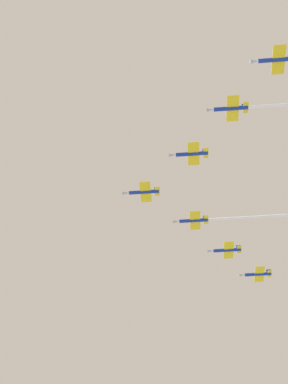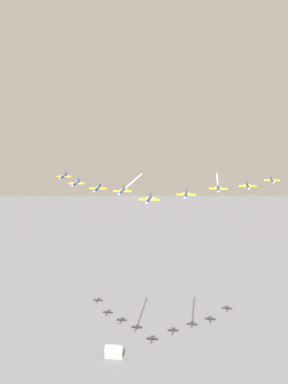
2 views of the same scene
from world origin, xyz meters
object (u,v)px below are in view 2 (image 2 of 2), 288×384
Objects in this scene: jet_tail_end at (64,177)px; jet_lead at (149,200)px; jet_starboard_outer at (98,189)px; jet_center_rear at (248,186)px; hangar at (115,351)px; jet_port_outer at (218,183)px; jet_port_trail at (76,183)px; jet_starboard_trail at (272,180)px; jet_port_inner at (186,195)px; jet_starboard_inner at (130,185)px.

jet_lead is at bearing 133.39° from jet_tail_end.
jet_starboard_outer is 81.24m from jet_center_rear.
hangar is 1.23× the size of jet_lead.
jet_starboard_outer is at bearing 16.60° from jet_port_outer.
jet_port_outer is 4.74× the size of jet_port_trail.
hangar is 180.81m from jet_center_rear.
jet_tail_end is (24.00, -17.47, 0.15)m from jet_port_trail.
jet_port_trail is at bearing 122.70° from jet_tail_end.
jet_port_trail is 1.00× the size of jet_tail_end.
jet_tail_end reaches higher than jet_port_trail.
jet_starboard_trail is at bearing -158.51° from jet_starboard_outer.
jet_tail_end is (84.38, -40.02, -0.24)m from jet_lead.
jet_port_inner is at bearing 122.49° from hangar.
jet_lead is 58.66m from jet_port_outer.
hangar is 156.37m from jet_port_trail.
jet_lead is at bearing 56.84° from jet_port_outer.
jet_port_trail is at bearing 84.29° from hangar.
jet_port_inner is 1.00× the size of jet_starboard_trail.
jet_lead is 93.39m from jet_starboard_trail.
jet_starboard_inner is 32.42m from jet_port_trail.
jet_port_inner is 69.07m from jet_port_trail.
jet_starboard_inner is at bearing 12.67° from jet_port_outer.
jet_port_outer reaches higher than jet_port_inner.
hangar is at bearing -69.79° from jet_starboard_inner.
jet_tail_end is (6.51, 45.41, 142.25)m from hangar.
jet_port_inner is at bearing 165.24° from jet_starboard_outer.
jet_starboard_outer is at bearing 141.18° from jet_port_trail.
jet_port_inner is 1.00× the size of jet_center_rear.
hangar is 149.47m from jet_tail_end.
jet_starboard_inner is at bearing 4.10° from jet_center_rear.
jet_port_trail is at bearing -41.71° from jet_lead.
hangar is at bearing -20.70° from jet_starboard_trail.
jet_lead is 41.51m from jet_starboard_inner.
jet_lead is at bearing 112.73° from jet_starboard_inner.
jet_port_inner is at bearing 38.57° from jet_center_rear.
jet_center_rear is at bearing -141.43° from jet_port_inner.
jet_center_rear is at bearing 167.46° from jet_tail_end.
jet_port_trail reaches higher than jet_port_inner.
jet_starboard_trail is 128.31m from jet_tail_end.
jet_port_trail is (72.50, 34.84, -1.16)m from jet_port_outer.
jet_lead is 23.60m from jet_port_inner.
jet_center_rear reaches higher than hangar.
jet_port_inner is 1.00× the size of jet_starboard_outer.
jet_port_inner is 35.63m from jet_port_outer.
jet_tail_end reaches higher than hangar.
jet_port_inner is 0.20× the size of jet_starboard_inner.
jet_starboard_outer is (11.94, 13.55, -1.20)m from jet_starboard_inner.
jet_lead reaches higher than hangar.
jet_port_outer reaches higher than jet_lead.
hangar is 0.26× the size of jet_port_outer.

